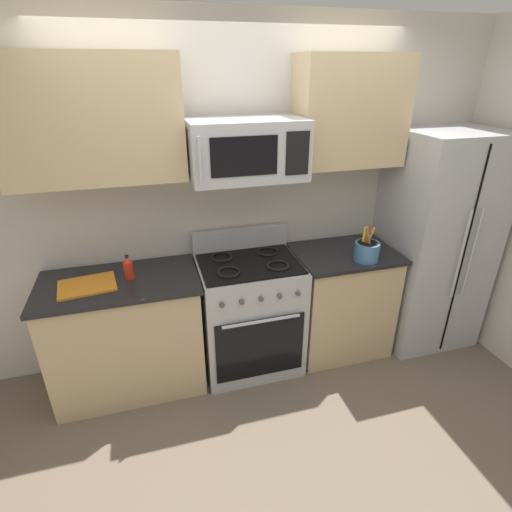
{
  "coord_description": "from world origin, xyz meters",
  "views": [
    {
      "loc": [
        -0.68,
        -1.86,
        2.25
      ],
      "look_at": [
        0.02,
        0.58,
        1.03
      ],
      "focal_mm": 27.98,
      "sensor_mm": 36.0,
      "label": 1
    }
  ],
  "objects_px": {
    "range_oven": "(249,313)",
    "bottle_hot_sauce": "(128,268)",
    "utensil_crock": "(367,250)",
    "refrigerator": "(433,242)",
    "cutting_board": "(87,286)",
    "microwave": "(247,150)"
  },
  "relations": [
    {
      "from": "range_oven",
      "to": "bottle_hot_sauce",
      "type": "bearing_deg",
      "value": 178.92
    },
    {
      "from": "utensil_crock",
      "to": "refrigerator",
      "type": "bearing_deg",
      "value": 12.35
    },
    {
      "from": "utensil_crock",
      "to": "bottle_hot_sauce",
      "type": "distance_m",
      "value": 1.73
    },
    {
      "from": "range_oven",
      "to": "bottle_hot_sauce",
      "type": "height_order",
      "value": "range_oven"
    },
    {
      "from": "range_oven",
      "to": "cutting_board",
      "type": "distance_m",
      "value": 1.21
    },
    {
      "from": "range_oven",
      "to": "refrigerator",
      "type": "relative_size",
      "value": 0.6
    },
    {
      "from": "utensil_crock",
      "to": "microwave",
      "type": "bearing_deg",
      "value": 166.84
    },
    {
      "from": "microwave",
      "to": "bottle_hot_sauce",
      "type": "height_order",
      "value": "microwave"
    },
    {
      "from": "microwave",
      "to": "bottle_hot_sauce",
      "type": "bearing_deg",
      "value": -179.33
    },
    {
      "from": "microwave",
      "to": "cutting_board",
      "type": "height_order",
      "value": "microwave"
    },
    {
      "from": "refrigerator",
      "to": "bottle_hot_sauce",
      "type": "bearing_deg",
      "value": 179.22
    },
    {
      "from": "refrigerator",
      "to": "bottle_hot_sauce",
      "type": "distance_m",
      "value": 2.46
    },
    {
      "from": "refrigerator",
      "to": "cutting_board",
      "type": "bearing_deg",
      "value": -179.77
    },
    {
      "from": "range_oven",
      "to": "microwave",
      "type": "relative_size",
      "value": 1.41
    },
    {
      "from": "range_oven",
      "to": "refrigerator",
      "type": "bearing_deg",
      "value": -0.62
    },
    {
      "from": "cutting_board",
      "to": "utensil_crock",
      "type": "bearing_deg",
      "value": -4.27
    },
    {
      "from": "bottle_hot_sauce",
      "to": "range_oven",
      "type": "bearing_deg",
      "value": -1.08
    },
    {
      "from": "microwave",
      "to": "bottle_hot_sauce",
      "type": "relative_size",
      "value": 4.41
    },
    {
      "from": "range_oven",
      "to": "cutting_board",
      "type": "relative_size",
      "value": 3.0
    },
    {
      "from": "bottle_hot_sauce",
      "to": "microwave",
      "type": "bearing_deg",
      "value": 0.67
    },
    {
      "from": "refrigerator",
      "to": "range_oven",
      "type": "bearing_deg",
      "value": 179.38
    },
    {
      "from": "bottle_hot_sauce",
      "to": "refrigerator",
      "type": "bearing_deg",
      "value": -0.78
    }
  ]
}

